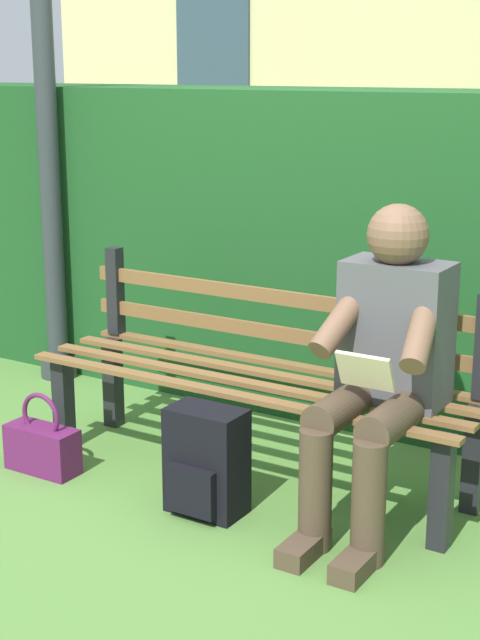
{
  "coord_description": "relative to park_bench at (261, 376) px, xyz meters",
  "views": [
    {
      "loc": [
        -1.89,
        3.15,
        1.64
      ],
      "look_at": [
        0.0,
        0.1,
        0.69
      ],
      "focal_mm": 54.39,
      "sensor_mm": 36.0,
      "label": 1
    }
  ],
  "objects": [
    {
      "name": "ground",
      "position": [
        0.0,
        0.06,
        -0.42
      ],
      "size": [
        60.0,
        60.0,
        0.0
      ],
      "primitive_type": "plane",
      "color": "#517F38"
    },
    {
      "name": "park_bench",
      "position": [
        0.0,
        0.0,
        0.0
      ],
      "size": [
        1.88,
        0.5,
        0.84
      ],
      "color": "black",
      "rests_on": "ground"
    },
    {
      "name": "person_seated",
      "position": [
        -0.59,
        0.16,
        0.2
      ],
      "size": [
        0.44,
        0.73,
        1.17
      ],
      "color": "#4C4C51",
      "rests_on": "ground"
    },
    {
      "name": "hedge_backdrop",
      "position": [
        0.24,
        -0.99,
        0.39
      ],
      "size": [
        5.51,
        0.85,
        1.64
      ],
      "color": "#19471E",
      "rests_on": "ground"
    },
    {
      "name": "backpack",
      "position": [
        -0.01,
        0.42,
        -0.22
      ],
      "size": [
        0.29,
        0.25,
        0.41
      ],
      "color": "black",
      "rests_on": "ground"
    },
    {
      "name": "handbag",
      "position": [
        0.77,
        0.47,
        -0.31
      ],
      "size": [
        0.32,
        0.13,
        0.34
      ],
      "color": "#59194C",
      "rests_on": "ground"
    }
  ]
}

